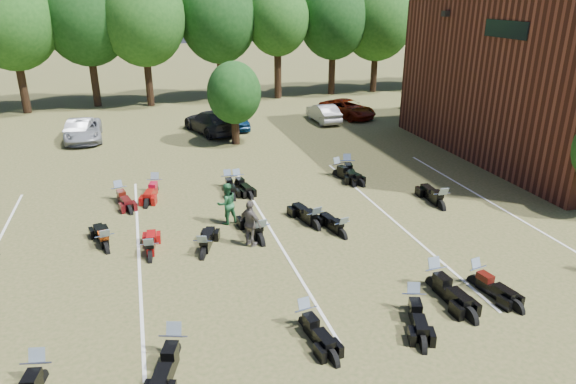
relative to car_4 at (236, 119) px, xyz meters
name	(u,v)px	position (x,y,z in m)	size (l,w,h in m)	color
ground	(377,258)	(1.24, -19.29, -0.64)	(160.00, 160.00, 0.00)	brown
car_1	(82,127)	(-9.78, 0.43, 0.00)	(1.36, 3.90, 1.28)	silver
car_2	(83,130)	(-9.66, -0.34, 0.00)	(2.13, 4.62, 1.28)	gray
car_3	(211,122)	(-1.80, -0.78, 0.10)	(2.06, 5.08, 1.47)	black
car_4	(236,119)	(0.00, 0.00, 0.00)	(1.51, 3.77, 1.28)	navy
car_5	(323,113)	(6.27, -0.01, -0.01)	(1.34, 3.85, 1.27)	#9D9D99
car_6	(347,109)	(8.42, 0.82, -0.01)	(2.11, 4.58, 1.27)	#551104
car_7	(422,104)	(14.40, 0.56, 0.04)	(1.92, 4.72, 1.37)	#333438
person_green	(227,204)	(-3.27, -14.95, 0.21)	(0.83, 0.64, 1.70)	#256337
person_grey	(251,223)	(-2.78, -17.09, 0.24)	(1.03, 0.43, 1.75)	#57504A
motorcycle_0	(175,357)	(-5.98, -22.57, -0.64)	(0.76, 2.39, 1.33)	black
motorcycle_1	(41,384)	(-9.13, -22.66, -0.64)	(0.75, 2.34, 1.31)	black
motorcycle_2	(305,327)	(-2.41, -22.32, -0.64)	(0.69, 2.16, 1.21)	black
motorcycle_3	(412,312)	(0.80, -22.50, -0.64)	(0.72, 2.25, 1.25)	black
motorcycle_4	(433,287)	(2.10, -21.52, -0.64)	(0.79, 2.48, 1.38)	black
motorcycle_5	(475,284)	(3.47, -21.74, -0.64)	(0.70, 2.19, 1.22)	black
motorcycle_7	(151,259)	(-6.37, -17.14, -0.64)	(0.68, 2.15, 1.20)	maroon
motorcycle_8	(107,251)	(-7.86, -16.05, -0.64)	(0.70, 2.21, 1.23)	black
motorcycle_9	(261,243)	(-2.41, -17.00, -0.64)	(0.80, 2.50, 1.39)	black
motorcycle_10	(204,256)	(-4.57, -17.46, -0.64)	(0.70, 2.19, 1.22)	black
motorcycle_11	(315,228)	(-0.05, -16.38, -0.64)	(0.75, 2.35, 1.31)	black
motorcycle_12	(342,237)	(0.67, -17.40, -0.64)	(0.68, 2.13, 1.18)	black
motorcycle_13	(440,208)	(5.76, -16.03, -0.64)	(0.78, 2.45, 1.36)	black
motorcycle_14	(120,200)	(-7.43, -11.22, -0.64)	(0.71, 2.23, 1.25)	#41090C
motorcycle_15	(156,192)	(-5.87, -10.67, -0.64)	(0.73, 2.31, 1.29)	maroon
motorcycle_16	(228,187)	(-2.54, -10.98, -0.64)	(0.68, 2.13, 1.19)	black
motorcycle_18	(238,187)	(-2.10, -11.08, -0.64)	(0.69, 2.17, 1.21)	black
motorcycle_19	(338,176)	(3.04, -10.95, -0.64)	(0.75, 2.35, 1.31)	black
motorcycle_20	(347,173)	(3.64, -10.70, -0.64)	(0.78, 2.46, 1.37)	black
tree_line	(213,22)	(0.24, 9.71, 5.67)	(56.00, 6.00, 9.79)	black
young_tree_midfield	(234,93)	(-0.76, -3.79, 2.45)	(3.20, 3.20, 4.70)	black
parking_lines	(273,232)	(-1.76, -16.29, -0.64)	(20.10, 14.00, 0.01)	silver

